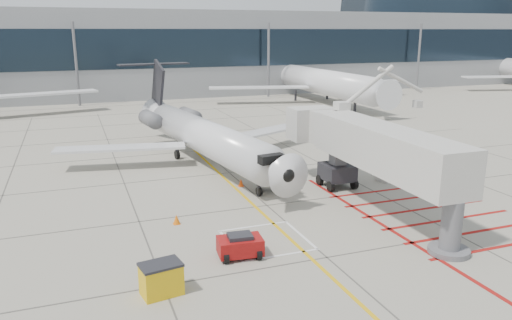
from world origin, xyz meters
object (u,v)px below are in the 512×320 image
object	(u,v)px
regional_jet	(216,123)
jet_bridge	(384,157)
pushback_tug	(240,245)
spill_bin	(161,279)

from	to	relation	value
regional_jet	jet_bridge	world-z (taller)	regional_jet
regional_jet	jet_bridge	xyz separation A→B (m)	(6.79, -12.52, -0.37)
pushback_tug	spill_bin	size ratio (longest dim) A/B	1.32
spill_bin	regional_jet	bearing A→B (deg)	57.50
regional_jet	pushback_tug	distance (m)	15.97
jet_bridge	pushback_tug	world-z (taller)	jet_bridge
regional_jet	spill_bin	xyz separation A→B (m)	(-7.41, -17.55, -3.18)
regional_jet	jet_bridge	size ratio (longest dim) A/B	1.68
regional_jet	spill_bin	size ratio (longest dim) A/B	18.13
jet_bridge	pushback_tug	bearing A→B (deg)	-163.60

